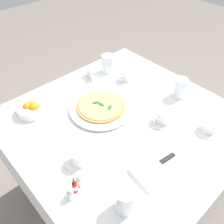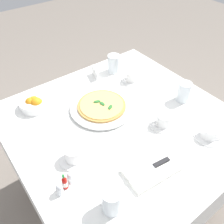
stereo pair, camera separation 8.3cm
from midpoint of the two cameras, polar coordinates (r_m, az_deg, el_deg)
ground_plane at (r=1.79m, az=3.21°, el=-19.43°), size 8.00×8.00×0.00m
dining_table at (r=1.29m, az=4.24°, el=-6.69°), size 1.04×1.04×0.75m
pizza_plate at (r=1.24m, az=-0.54°, el=1.07°), size 0.33×0.33×0.02m
pizza at (r=1.23m, az=-0.54°, el=1.56°), size 0.25×0.25×0.02m
coffee_cup_far_left at (r=1.20m, az=23.97°, el=-4.66°), size 0.13×0.13×0.06m
coffee_cup_back_corner at (r=1.18m, az=14.05°, el=-1.92°), size 0.13×0.13×0.07m
coffee_cup_left_edge at (r=1.02m, az=-6.73°, el=-10.00°), size 0.13×0.13×0.07m
coffee_cup_right_edge at (r=1.44m, az=6.45°, el=8.29°), size 0.13×0.13×0.06m
water_glass_far_right at (r=0.88m, az=2.81°, el=-20.50°), size 0.07×0.07×0.11m
water_glass_center_back at (r=1.51m, az=2.03°, el=11.12°), size 0.08×0.08×0.11m
water_glass_near_left at (r=1.34m, az=18.28°, el=4.26°), size 0.07×0.07×0.11m
napkin_folded at (r=1.01m, az=11.69°, el=-13.24°), size 0.23×0.15×0.02m
dinner_knife at (r=1.00m, az=11.68°, el=-12.86°), size 0.20×0.05×0.01m
citrus_bowl at (r=1.29m, az=-16.15°, el=1.93°), size 0.15×0.15×0.07m
hot_sauce_bottle at (r=0.94m, az=-8.55°, el=-16.28°), size 0.02×0.02×0.08m
salt_shaker at (r=0.94m, az=-9.70°, el=-17.81°), size 0.03×0.03×0.06m
pepper_shaker at (r=0.96m, az=-7.33°, el=-15.33°), size 0.03×0.03×0.06m
menu_card at (r=1.46m, az=-2.52°, el=9.24°), size 0.03×0.09×0.06m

